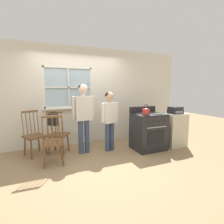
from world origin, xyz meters
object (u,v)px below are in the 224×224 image
person_elderly_left (83,111)px  kettle (146,111)px  chair_center_cluster (34,136)px  stereo (175,110)px  chair_near_wall (53,143)px  stove (148,131)px  side_counter (174,130)px  person_teen_center (110,116)px  chair_by_window (58,135)px  handbag (53,119)px  potted_plant (80,104)px

person_elderly_left → kettle: person_elderly_left is taller
chair_center_cluster → stereo: stereo is taller
chair_near_wall → stove: stove is taller
chair_near_wall → side_counter: chair_near_wall is taller
chair_near_wall → person_teen_center: person_teen_center is taller
kettle → side_counter: kettle is taller
chair_near_wall → stove: (2.34, 0.01, 0.01)m
chair_by_window → handbag: (-0.12, -0.20, 0.41)m
kettle → person_elderly_left: bearing=160.1°
person_elderly_left → side_counter: size_ratio=1.85×
stove → potted_plant: 2.00m
person_elderly_left → stove: size_ratio=1.54×
person_teen_center → chair_by_window: bearing=147.6°
potted_plant → person_teen_center: bearing=-55.5°
kettle → side_counter: (0.98, 0.08, -0.57)m
chair_by_window → potted_plant: (0.66, 0.54, 0.67)m
person_teen_center → side_counter: 1.85m
handbag → chair_center_cluster: bearing=142.5°
handbag → stove: bearing=-9.5°
handbag → stereo: bearing=-8.3°
chair_center_cluster → stereo: (3.50, -0.77, 0.52)m
chair_center_cluster → stereo: size_ratio=3.09×
chair_near_wall → kettle: size_ratio=4.25×
stereo → kettle: bearing=-176.4°
handbag → person_elderly_left: bearing=0.1°
handbag → chair_by_window: bearing=60.3°
potted_plant → person_elderly_left: bearing=-95.9°
stove → stereo: stove is taller
kettle → potted_plant: size_ratio=0.76×
kettle → chair_center_cluster: bearing=161.8°
chair_by_window → kettle: kettle is taller
chair_near_wall → side_counter: (3.15, -0.04, -0.01)m
person_teen_center → side_counter: person_teen_center is taller
chair_center_cluster → person_teen_center: person_teen_center is taller
chair_center_cluster → potted_plant: 1.42m
chair_near_wall → kettle: bearing=178.9°
person_teen_center → side_counter: bearing=-30.7°
chair_by_window → potted_plant: potted_plant is taller
chair_by_window → kettle: 2.19m
chair_by_window → stereo: (2.98, -0.65, 0.52)m
kettle → stereo: kettle is taller
chair_by_window → person_teen_center: person_teen_center is taller
handbag → kettle: bearing=-13.6°
handbag → side_counter: (3.09, -0.43, -0.43)m
person_elderly_left → handbag: (-0.69, -0.00, -0.15)m
chair_center_cluster → stove: stove is taller
stove → kettle: (-0.18, -0.13, 0.55)m
stove → stereo: size_ratio=3.19×
chair_near_wall → handbag: (0.05, 0.39, 0.41)m
person_teen_center → kettle: person_teen_center is taller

